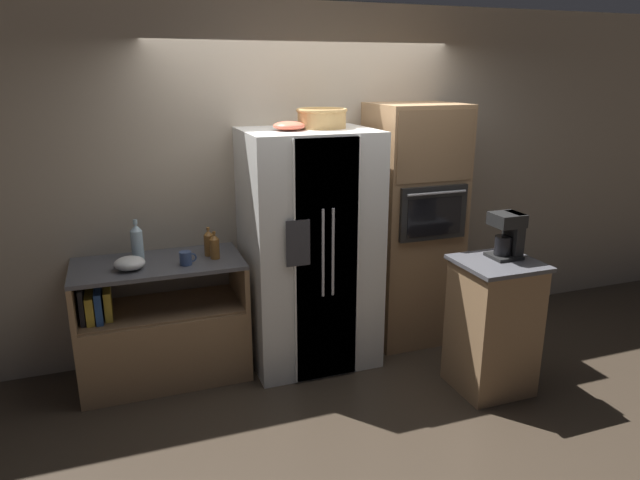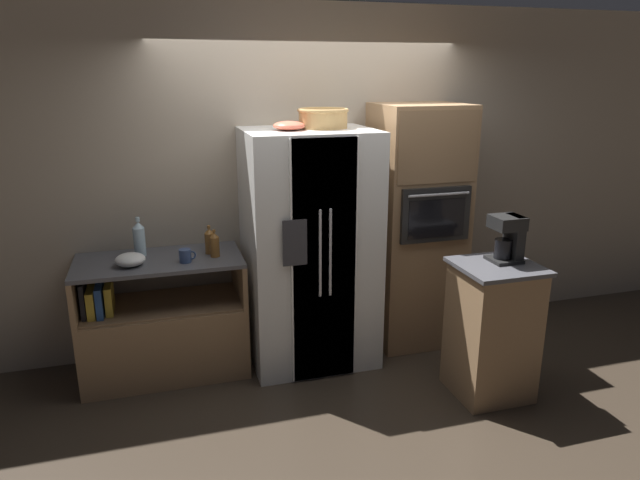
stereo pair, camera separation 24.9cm
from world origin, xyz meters
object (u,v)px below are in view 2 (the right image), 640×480
at_px(bottle_short, 139,238).
at_px(bottle_wide, 209,241).
at_px(fruit_bowl, 289,126).
at_px(mixing_bowl, 130,260).
at_px(wall_oven, 416,226).
at_px(mug, 186,256).
at_px(refrigerator, 310,249).
at_px(coffee_maker, 509,237).
at_px(wicker_basket, 323,117).
at_px(bottle_tall, 215,244).

relative_size(bottle_short, bottle_wide, 1.36).
relative_size(fruit_bowl, mixing_bowl, 1.10).
bearing_deg(wall_oven, mixing_bowl, -177.44).
bearing_deg(bottle_wide, mug, -139.88).
height_order(bottle_wide, mug, bottle_wide).
height_order(refrigerator, coffee_maker, refrigerator).
height_order(wall_oven, mixing_bowl, wall_oven).
height_order(wicker_basket, mixing_bowl, wicker_basket).
relative_size(wall_oven, bottle_short, 6.73).
relative_size(wicker_basket, bottle_short, 1.29).
height_order(mug, coffee_maker, coffee_maker).
xyz_separation_m(bottle_tall, bottle_short, (-0.54, 0.19, 0.04)).
bearing_deg(coffee_maker, wall_oven, 104.32).
xyz_separation_m(refrigerator, wall_oven, (0.96, 0.08, 0.09)).
relative_size(wicker_basket, coffee_maker, 1.19).
xyz_separation_m(wall_oven, coffee_maker, (0.24, -0.95, 0.15)).
bearing_deg(mixing_bowl, bottle_wide, 12.96).
distance_m(wall_oven, mixing_bowl, 2.30).
xyz_separation_m(refrigerator, bottle_tall, (-0.74, 0.02, 0.09)).
relative_size(refrigerator, bottle_short, 6.17).
distance_m(fruit_bowl, mug, 1.22).
distance_m(refrigerator, bottle_wide, 0.78).
distance_m(bottle_wide, mug, 0.26).
relative_size(refrigerator, fruit_bowl, 7.93).
relative_size(wall_oven, wicker_basket, 5.22).
bearing_deg(wall_oven, bottle_tall, -177.95).
height_order(wall_oven, bottle_tall, wall_oven).
height_order(bottle_short, bottle_wide, bottle_short).
distance_m(refrigerator, mixing_bowl, 1.35).
relative_size(fruit_bowl, bottle_short, 0.78).
distance_m(wall_oven, bottle_wide, 1.72).
xyz_separation_m(bottle_short, coffee_maker, (2.48, -1.07, 0.11)).
xyz_separation_m(fruit_bowl, bottle_wide, (-0.61, 0.14, -0.86)).
bearing_deg(fruit_bowl, bottle_wide, 166.93).
distance_m(fruit_bowl, bottle_tall, 1.04).
bearing_deg(coffee_maker, wicker_basket, 139.09).
height_order(wicker_basket, bottle_tall, wicker_basket).
xyz_separation_m(refrigerator, fruit_bowl, (-0.16, -0.03, 0.96)).
height_order(wicker_basket, fruit_bowl, wicker_basket).
bearing_deg(wall_oven, bottle_wide, 178.97).
height_order(bottle_tall, mug, bottle_tall).
height_order(bottle_wide, mixing_bowl, bottle_wide).
height_order(wall_oven, bottle_short, wall_oven).
height_order(refrigerator, wicker_basket, wicker_basket).
bearing_deg(coffee_maker, bottle_tall, 155.41).
xyz_separation_m(wall_oven, fruit_bowl, (-1.12, -0.11, 0.88)).
bearing_deg(coffee_maker, fruit_bowl, 148.36).
relative_size(mug, mixing_bowl, 0.58).
bearing_deg(wall_oven, refrigerator, -174.95).
bearing_deg(mug, bottle_tall, 17.83).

